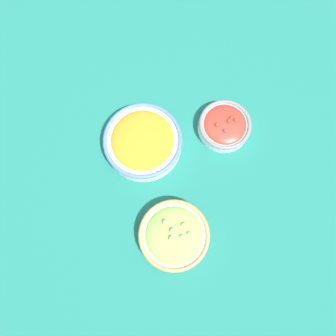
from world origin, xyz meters
TOP-DOWN VIEW (x-y plane):
  - ground_plane at (0.00, 0.00)m, footprint 3.00×3.00m
  - bowl_cherry_tomatoes at (-0.16, 0.13)m, footprint 0.15×0.15m
  - bowl_carrots at (-0.06, -0.09)m, footprint 0.22×0.22m
  - bowl_lettuce at (0.18, 0.06)m, footprint 0.19×0.19m

SIDE VIEW (x-z plane):
  - ground_plane at x=0.00m, z-range 0.00..0.00m
  - bowl_cherry_tomatoes at x=-0.16m, z-range 0.00..0.05m
  - bowl_lettuce at x=0.18m, z-range -0.01..0.07m
  - bowl_carrots at x=-0.06m, z-range 0.00..0.07m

